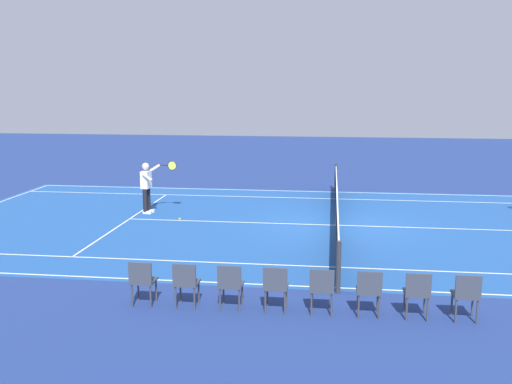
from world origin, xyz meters
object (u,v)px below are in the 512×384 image
(spectator_chair_0, at_px, (466,293))
(spectator_chair_3, at_px, (322,287))
(spectator_chair_4, at_px, (276,285))
(spectator_chair_6, at_px, (186,281))
(spectator_chair_1, at_px, (417,291))
(spectator_chair_5, at_px, (230,283))
(spectator_chair_7, at_px, (142,279))
(tennis_ball, at_px, (180,219))
(tennis_net, at_px, (337,209))
(tennis_player_near, at_px, (147,185))
(spectator_chair_2, at_px, (369,289))

(spectator_chair_0, distance_m, spectator_chair_3, 2.53)
(spectator_chair_4, bearing_deg, spectator_chair_6, 0.00)
(spectator_chair_1, distance_m, spectator_chair_4, 2.53)
(spectator_chair_3, distance_m, spectator_chair_5, 1.68)
(spectator_chair_5, distance_m, spectator_chair_7, 1.68)
(spectator_chair_6, distance_m, spectator_chair_7, 0.84)
(spectator_chair_6, bearing_deg, tennis_ball, -74.29)
(spectator_chair_0, distance_m, spectator_chair_6, 5.05)
(tennis_net, xyz_separation_m, tennis_ball, (4.81, -0.08, -0.46))
(tennis_player_near, bearing_deg, spectator_chair_4, 122.07)
(spectator_chair_2, bearing_deg, tennis_player_near, -49.97)
(spectator_chair_7, bearing_deg, spectator_chair_2, 180.00)
(tennis_ball, bearing_deg, spectator_chair_3, 122.64)
(spectator_chair_2, bearing_deg, spectator_chair_4, 0.00)
(spectator_chair_1, distance_m, spectator_chair_7, 5.05)
(spectator_chair_0, xyz_separation_m, spectator_chair_4, (3.37, 0.00, 0.00))
(spectator_chair_7, bearing_deg, spectator_chair_0, 180.00)
(spectator_chair_4, bearing_deg, tennis_net, -99.38)
(spectator_chair_0, bearing_deg, tennis_player_near, -43.51)
(spectator_chair_3, relative_size, spectator_chair_7, 1.00)
(spectator_chair_1, height_order, spectator_chair_5, same)
(spectator_chair_5, bearing_deg, spectator_chair_2, 180.00)
(tennis_ball, xyz_separation_m, spectator_chair_5, (-2.82, 7.04, 0.49))
(tennis_net, distance_m, spectator_chair_2, 6.98)
(spectator_chair_4, bearing_deg, tennis_ball, -62.50)
(tennis_player_near, relative_size, spectator_chair_6, 1.93)
(spectator_chair_4, bearing_deg, spectator_chair_0, 180.00)
(spectator_chair_2, distance_m, spectator_chair_3, 0.84)
(spectator_chair_0, height_order, spectator_chair_5, same)
(tennis_ball, distance_m, spectator_chair_5, 7.59)
(spectator_chair_2, distance_m, spectator_chair_7, 4.21)
(tennis_ball, bearing_deg, spectator_chair_7, 99.17)
(spectator_chair_3, bearing_deg, spectator_chair_6, 0.00)
(tennis_ball, bearing_deg, spectator_chair_0, 134.99)
(spectator_chair_3, bearing_deg, spectator_chair_0, 180.00)
(spectator_chair_1, bearing_deg, spectator_chair_2, 0.00)
(spectator_chair_3, bearing_deg, tennis_ball, -57.36)
(spectator_chair_1, relative_size, spectator_chair_4, 1.00)
(tennis_player_near, relative_size, spectator_chair_5, 1.93)
(spectator_chair_2, xyz_separation_m, spectator_chair_7, (4.21, 0.00, 0.00))
(tennis_ball, bearing_deg, spectator_chair_6, 105.71)
(spectator_chair_1, relative_size, spectator_chair_6, 1.00)
(spectator_chair_0, height_order, spectator_chair_6, same)
(spectator_chair_0, bearing_deg, spectator_chair_1, 0.00)
(spectator_chair_0, relative_size, spectator_chair_7, 1.00)
(spectator_chair_4, xyz_separation_m, spectator_chair_7, (2.53, 0.00, 0.00))
(spectator_chair_4, bearing_deg, spectator_chair_7, 0.00)
(spectator_chair_4, bearing_deg, spectator_chair_3, 180.00)
(spectator_chair_5, xyz_separation_m, spectator_chair_7, (1.68, 0.00, 0.00))
(spectator_chair_5, xyz_separation_m, spectator_chair_6, (0.84, 0.00, 0.00))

